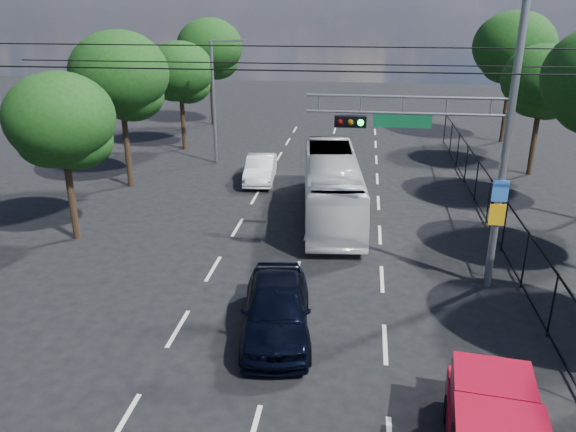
% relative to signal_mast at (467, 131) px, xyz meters
% --- Properties ---
extents(lane_markings, '(6.12, 38.00, 0.01)m').
position_rel_signal_mast_xyz_m(lane_markings, '(-5.28, 6.01, -5.24)').
color(lane_markings, beige).
rests_on(lane_markings, ground).
extents(signal_mast, '(6.43, 0.39, 9.50)m').
position_rel_signal_mast_xyz_m(signal_mast, '(0.00, 0.00, 0.00)').
color(signal_mast, slate).
rests_on(signal_mast, ground).
extents(streetlight_left, '(2.09, 0.22, 7.08)m').
position_rel_signal_mast_xyz_m(streetlight_left, '(-11.62, 14.01, -1.30)').
color(streetlight_left, slate).
rests_on(streetlight_left, ground).
extents(utility_wires, '(22.00, 5.04, 0.74)m').
position_rel_signal_mast_xyz_m(utility_wires, '(-5.28, 0.84, 1.99)').
color(utility_wires, black).
rests_on(utility_wires, ground).
extents(fence_right, '(0.06, 34.03, 2.00)m').
position_rel_signal_mast_xyz_m(fence_right, '(2.32, 4.18, -4.21)').
color(fence_right, black).
rests_on(fence_right, ground).
extents(tree_right_d, '(4.32, 4.32, 7.02)m').
position_rel_signal_mast_xyz_m(tree_right_d, '(6.13, 14.03, -0.39)').
color(tree_right_d, black).
rests_on(tree_right_d, ground).
extents(tree_right_e, '(5.28, 5.28, 8.58)m').
position_rel_signal_mast_xyz_m(tree_right_e, '(6.33, 22.03, 0.69)').
color(tree_right_e, black).
rests_on(tree_right_e, ground).
extents(tree_left_b, '(4.08, 4.08, 6.63)m').
position_rel_signal_mast_xyz_m(tree_left_b, '(-14.47, 2.03, -0.66)').
color(tree_left_b, black).
rests_on(tree_left_b, ground).
extents(tree_left_c, '(4.80, 4.80, 7.80)m').
position_rel_signal_mast_xyz_m(tree_left_c, '(-15.07, 9.03, 0.15)').
color(tree_left_c, black).
rests_on(tree_left_c, ground).
extents(tree_left_d, '(4.20, 4.20, 6.83)m').
position_rel_signal_mast_xyz_m(tree_left_d, '(-14.67, 17.03, -0.52)').
color(tree_left_d, black).
rests_on(tree_left_d, ground).
extents(tree_left_e, '(4.92, 4.92, 7.99)m').
position_rel_signal_mast_xyz_m(tree_left_e, '(-14.87, 25.03, 0.29)').
color(tree_left_e, black).
rests_on(tree_left_e, ground).
extents(navy_hatchback, '(2.52, 4.98, 1.63)m').
position_rel_signal_mast_xyz_m(navy_hatchback, '(-5.38, -3.84, -4.43)').
color(navy_hatchback, black).
rests_on(navy_hatchback, ground).
extents(white_bus, '(3.34, 10.06, 2.75)m').
position_rel_signal_mast_xyz_m(white_bus, '(-4.44, 6.07, -3.87)').
color(white_bus, silver).
rests_on(white_bus, ground).
extents(white_van, '(1.77, 4.25, 1.37)m').
position_rel_signal_mast_xyz_m(white_van, '(-8.50, 10.70, -4.56)').
color(white_van, white).
rests_on(white_van, ground).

